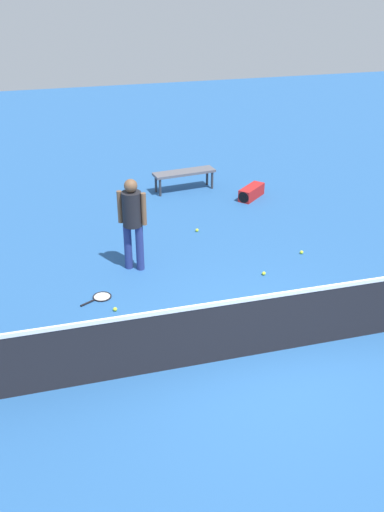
% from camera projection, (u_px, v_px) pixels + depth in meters
% --- Properties ---
extents(ground_plane, '(40.00, 40.00, 0.00)m').
position_uv_depth(ground_plane, '(265.00, 353.00, 8.11)').
color(ground_plane, '#265693').
extents(court_net, '(10.09, 0.09, 1.07)m').
position_uv_depth(court_net, '(267.00, 323.00, 7.88)').
color(court_net, '#4C4C51').
rests_on(court_net, ground_plane).
extents(player_near_side, '(0.50, 0.46, 1.70)m').
position_uv_depth(player_near_side, '(132.00, 217.00, 9.87)').
color(player_near_side, navy).
rests_on(player_near_side, ground_plane).
extents(tennis_racket_near_player, '(0.59, 0.43, 0.03)m').
position_uv_depth(tennis_racket_near_player, '(101.00, 297.00, 9.42)').
color(tennis_racket_near_player, black).
rests_on(tennis_racket_near_player, ground_plane).
extents(tennis_ball_near_player, '(0.07, 0.07, 0.07)m').
position_uv_depth(tennis_ball_near_player, '(302.00, 252.00, 10.82)').
color(tennis_ball_near_player, '#C6E033').
rests_on(tennis_ball_near_player, ground_plane).
extents(tennis_ball_by_net, '(0.07, 0.07, 0.07)m').
position_uv_depth(tennis_ball_by_net, '(340.00, 295.00, 9.45)').
color(tennis_ball_by_net, '#C6E033').
rests_on(tennis_ball_by_net, ground_plane).
extents(tennis_ball_midcourt, '(0.07, 0.07, 0.07)m').
position_uv_depth(tennis_ball_midcourt, '(115.00, 309.00, 9.06)').
color(tennis_ball_midcourt, '#C6E033').
rests_on(tennis_ball_midcourt, ground_plane).
extents(tennis_ball_baseline, '(0.07, 0.07, 0.07)m').
position_uv_depth(tennis_ball_baseline, '(264.00, 273.00, 10.09)').
color(tennis_ball_baseline, '#C6E033').
rests_on(tennis_ball_baseline, ground_plane).
extents(tennis_ball_stray_left, '(0.07, 0.07, 0.07)m').
position_uv_depth(tennis_ball_stray_left, '(197.00, 230.00, 11.71)').
color(tennis_ball_stray_left, '#C6E033').
rests_on(tennis_ball_stray_left, ground_plane).
extents(courtside_bench, '(1.54, 0.58, 0.48)m').
position_uv_depth(courtside_bench, '(184.00, 174.00, 13.65)').
color(courtside_bench, '#595960').
rests_on(courtside_bench, ground_plane).
extents(equipment_bag, '(0.78, 0.74, 0.28)m').
position_uv_depth(equipment_bag, '(251.00, 193.00, 13.30)').
color(equipment_bag, '#B21E1E').
rests_on(equipment_bag, ground_plane).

